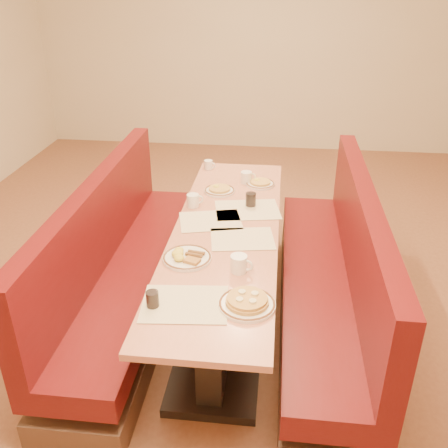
# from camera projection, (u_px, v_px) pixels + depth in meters

# --- Properties ---
(ground) EXTENTS (8.00, 8.00, 0.00)m
(ground) POSITION_uv_depth(u_px,v_px,m) (226.00, 320.00, 3.67)
(ground) COLOR #9E6647
(ground) RESTS_ON ground
(room_envelope) EXTENTS (6.04, 8.04, 2.82)m
(room_envelope) POSITION_uv_depth(u_px,v_px,m) (226.00, 44.00, 2.78)
(room_envelope) COLOR beige
(room_envelope) RESTS_ON ground
(diner_table) EXTENTS (0.70, 2.50, 0.75)m
(diner_table) POSITION_uv_depth(u_px,v_px,m) (226.00, 277.00, 3.50)
(diner_table) COLOR black
(diner_table) RESTS_ON ground
(booth_left) EXTENTS (0.55, 2.50, 1.05)m
(booth_left) POSITION_uv_depth(u_px,v_px,m) (125.00, 272.00, 3.58)
(booth_left) COLOR #4C3326
(booth_left) RESTS_ON ground
(booth_right) EXTENTS (0.55, 2.50, 1.05)m
(booth_right) POSITION_uv_depth(u_px,v_px,m) (331.00, 285.00, 3.43)
(booth_right) COLOR #4C3326
(booth_right) RESTS_ON ground
(placemat_near_left) EXTENTS (0.47, 0.37, 0.00)m
(placemat_near_left) POSITION_uv_depth(u_px,v_px,m) (185.00, 304.00, 2.59)
(placemat_near_left) COLOR beige
(placemat_near_left) RESTS_ON diner_table
(placemat_near_right) EXTENTS (0.45, 0.36, 0.00)m
(placemat_near_right) POSITION_uv_depth(u_px,v_px,m) (242.00, 239.00, 3.21)
(placemat_near_right) COLOR beige
(placemat_near_right) RESTS_ON diner_table
(placemat_far_left) EXTENTS (0.48, 0.40, 0.00)m
(placemat_far_left) POSITION_uv_depth(u_px,v_px,m) (210.00, 221.00, 3.44)
(placemat_far_left) COLOR beige
(placemat_far_left) RESTS_ON diner_table
(placemat_far_right) EXTENTS (0.51, 0.42, 0.00)m
(placemat_far_right) POSITION_uv_depth(u_px,v_px,m) (247.00, 210.00, 3.60)
(placemat_far_right) COLOR beige
(placemat_far_right) RESTS_ON diner_table
(pancake_plate) EXTENTS (0.30, 0.30, 0.07)m
(pancake_plate) POSITION_uv_depth(u_px,v_px,m) (247.00, 303.00, 2.57)
(pancake_plate) COLOR white
(pancake_plate) RESTS_ON diner_table
(eggs_plate) EXTENTS (0.29, 0.29, 0.06)m
(eggs_plate) POSITION_uv_depth(u_px,v_px,m) (186.00, 257.00, 2.98)
(eggs_plate) COLOR white
(eggs_plate) RESTS_ON diner_table
(extra_plate_mid) EXTENTS (0.23, 0.23, 0.05)m
(extra_plate_mid) POSITION_uv_depth(u_px,v_px,m) (260.00, 183.00, 4.00)
(extra_plate_mid) COLOR white
(extra_plate_mid) RESTS_ON diner_table
(extra_plate_far) EXTENTS (0.24, 0.24, 0.05)m
(extra_plate_far) POSITION_uv_depth(u_px,v_px,m) (219.00, 190.00, 3.88)
(extra_plate_far) COLOR white
(extra_plate_far) RESTS_ON diner_table
(coffee_mug_a) EXTENTS (0.14, 0.10, 0.10)m
(coffee_mug_a) POSITION_uv_depth(u_px,v_px,m) (239.00, 264.00, 2.85)
(coffee_mug_a) COLOR white
(coffee_mug_a) RESTS_ON diner_table
(coffee_mug_b) EXTENTS (0.12, 0.09, 0.09)m
(coffee_mug_b) POSITION_uv_depth(u_px,v_px,m) (193.00, 200.00, 3.63)
(coffee_mug_b) COLOR white
(coffee_mug_b) RESTS_ON diner_table
(coffee_mug_c) EXTENTS (0.13, 0.09, 0.10)m
(coffee_mug_c) POSITION_uv_depth(u_px,v_px,m) (247.00, 177.00, 4.03)
(coffee_mug_c) COLOR white
(coffee_mug_c) RESTS_ON diner_table
(coffee_mug_d) EXTENTS (0.10, 0.07, 0.08)m
(coffee_mug_d) POSITION_uv_depth(u_px,v_px,m) (209.00, 165.00, 4.31)
(coffee_mug_d) COLOR white
(coffee_mug_d) RESTS_ON diner_table
(soda_tumbler_near) EXTENTS (0.07, 0.07, 0.09)m
(soda_tumbler_near) POSITION_uv_depth(u_px,v_px,m) (153.00, 299.00, 2.56)
(soda_tumbler_near) COLOR black
(soda_tumbler_near) RESTS_ON diner_table
(soda_tumbler_mid) EXTENTS (0.08, 0.08, 0.10)m
(soda_tumbler_mid) POSITION_uv_depth(u_px,v_px,m) (251.00, 200.00, 3.64)
(soda_tumbler_mid) COLOR black
(soda_tumbler_mid) RESTS_ON diner_table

